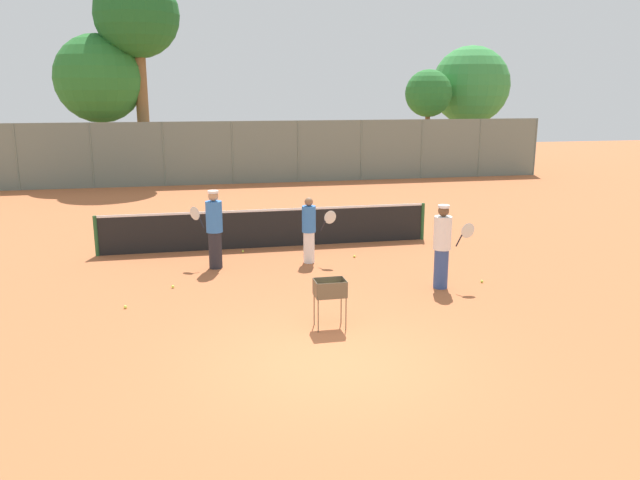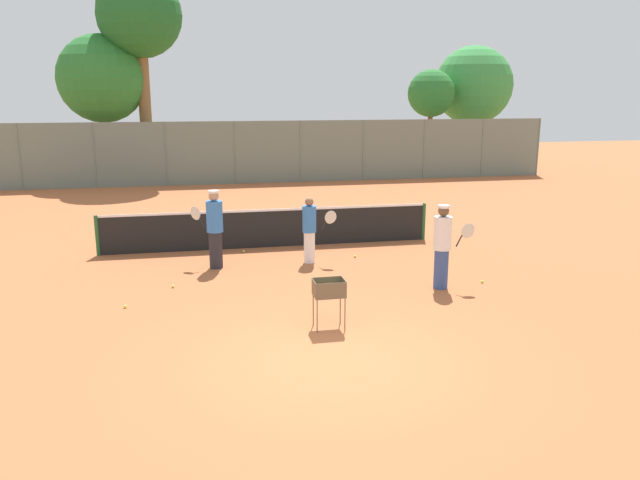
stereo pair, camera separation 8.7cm
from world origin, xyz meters
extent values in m
plane|color=#B26038|center=(0.00, 0.00, 0.00)|extent=(80.00, 80.00, 0.00)
cylinder|color=#26592D|center=(-4.51, 7.68, 0.54)|extent=(0.10, 0.10, 1.07)
cylinder|color=#26592D|center=(4.51, 7.68, 0.54)|extent=(0.10, 0.10, 1.07)
cube|color=black|center=(0.00, 7.68, 0.51)|extent=(9.01, 0.01, 1.01)
cube|color=white|center=(0.00, 7.68, 1.04)|extent=(9.01, 0.02, 0.06)
cylinder|color=slate|center=(-9.29, 20.22, 1.45)|extent=(0.08, 0.08, 2.89)
cylinder|color=slate|center=(-6.19, 20.22, 1.45)|extent=(0.08, 0.08, 2.89)
cylinder|color=slate|center=(-3.10, 20.22, 1.45)|extent=(0.08, 0.08, 2.89)
cylinder|color=slate|center=(0.00, 20.22, 1.45)|extent=(0.08, 0.08, 2.89)
cylinder|color=slate|center=(3.10, 20.22, 1.45)|extent=(0.08, 0.08, 2.89)
cylinder|color=slate|center=(6.19, 20.22, 1.45)|extent=(0.08, 0.08, 2.89)
cylinder|color=slate|center=(9.29, 20.22, 1.45)|extent=(0.08, 0.08, 2.89)
cylinder|color=slate|center=(12.39, 20.22, 1.45)|extent=(0.08, 0.08, 2.89)
cylinder|color=slate|center=(15.48, 20.22, 1.45)|extent=(0.08, 0.08, 2.89)
cube|color=slate|center=(0.00, 20.22, 1.45)|extent=(30.97, 0.01, 2.89)
cylinder|color=brown|center=(-5.87, 22.17, 1.79)|extent=(0.27, 0.27, 3.58)
sphere|color=#28722D|center=(-5.87, 22.17, 4.79)|extent=(4.03, 4.03, 4.03)
cylinder|color=brown|center=(-3.99, 21.82, 3.22)|extent=(0.56, 0.56, 6.45)
sphere|color=#1E6028|center=(-3.99, 21.82, 7.60)|extent=(3.84, 3.84, 3.84)
cylinder|color=brown|center=(14.06, 25.16, 1.62)|extent=(0.48, 0.48, 3.24)
sphere|color=#388E42|center=(14.06, 25.16, 4.56)|extent=(4.42, 4.42, 4.42)
cylinder|color=brown|center=(10.88, 23.58, 1.68)|extent=(0.27, 0.27, 3.37)
sphere|color=#28722D|center=(10.88, 23.58, 4.12)|extent=(2.53, 2.53, 2.53)
cylinder|color=#26262D|center=(-1.53, 5.87, 0.45)|extent=(0.32, 0.32, 0.90)
cylinder|color=blue|center=(-1.53, 5.87, 1.28)|extent=(0.39, 0.39, 0.75)
sphere|color=tan|center=(-1.53, 5.87, 1.77)|extent=(0.24, 0.24, 0.24)
cylinder|color=white|center=(-1.53, 5.87, 1.88)|extent=(0.26, 0.26, 0.06)
cylinder|color=black|center=(-1.82, 6.10, 1.09)|extent=(0.13, 0.11, 0.27)
ellipsoid|color=silver|center=(-1.97, 6.21, 1.31)|extent=(0.33, 0.27, 0.43)
cylinder|color=white|center=(0.79, 5.88, 0.39)|extent=(0.28, 0.28, 0.79)
cylinder|color=blue|center=(0.79, 5.88, 1.12)|extent=(0.34, 0.34, 0.66)
sphere|color=#8C6647|center=(0.79, 5.88, 1.55)|extent=(0.21, 0.21, 0.21)
cylinder|color=black|center=(1.13, 5.78, 0.95)|extent=(0.15, 0.07, 0.27)
ellipsoid|color=silver|center=(1.30, 5.72, 1.17)|extent=(0.39, 0.14, 0.43)
cylinder|color=#334C8C|center=(3.21, 3.23, 0.43)|extent=(0.31, 0.31, 0.87)
cylinder|color=white|center=(3.21, 3.23, 1.23)|extent=(0.38, 0.38, 0.72)
sphere|color=brown|center=(3.21, 3.23, 1.71)|extent=(0.24, 0.24, 0.24)
cylinder|color=white|center=(3.21, 3.23, 1.81)|extent=(0.25, 0.25, 0.06)
cylinder|color=black|center=(3.58, 3.19, 1.05)|extent=(0.15, 0.05, 0.27)
ellipsoid|color=silver|center=(3.76, 3.17, 1.27)|extent=(0.40, 0.08, 0.43)
cylinder|color=brown|center=(0.05, 1.24, 0.30)|extent=(0.02, 0.02, 0.61)
cylinder|color=brown|center=(0.56, 1.24, 0.30)|extent=(0.02, 0.02, 0.61)
cylinder|color=brown|center=(0.05, 1.60, 0.30)|extent=(0.02, 0.02, 0.61)
cylinder|color=brown|center=(0.56, 1.60, 0.30)|extent=(0.02, 0.02, 0.61)
cube|color=brown|center=(0.30, 1.42, 0.61)|extent=(0.55, 0.40, 0.01)
cube|color=brown|center=(0.30, 1.22, 0.76)|extent=(0.55, 0.01, 0.30)
cube|color=brown|center=(0.30, 1.62, 0.76)|extent=(0.55, 0.01, 0.30)
cube|color=brown|center=(0.03, 1.42, 0.76)|extent=(0.01, 0.40, 0.30)
cube|color=brown|center=(0.58, 1.42, 0.76)|extent=(0.01, 0.40, 0.30)
sphere|color=#D1E54C|center=(0.45, 1.57, 0.70)|extent=(0.07, 0.07, 0.07)
sphere|color=#D1E54C|center=(0.14, 1.40, 0.70)|extent=(0.07, 0.07, 0.07)
sphere|color=#D1E54C|center=(0.16, 1.52, 0.65)|extent=(0.07, 0.07, 0.07)
sphere|color=#D1E54C|center=(0.49, 1.30, 0.65)|extent=(0.07, 0.07, 0.07)
sphere|color=#D1E54C|center=(0.50, 1.33, 0.70)|extent=(0.07, 0.07, 0.07)
sphere|color=#D1E54C|center=(0.33, 1.42, 0.65)|extent=(0.07, 0.07, 0.07)
sphere|color=#D1E54C|center=(0.40, 1.40, 0.70)|extent=(0.07, 0.07, 0.07)
sphere|color=#D1E54C|center=(0.30, 1.42, 0.65)|extent=(0.07, 0.07, 0.07)
sphere|color=#D1E54C|center=(0.34, 1.35, 0.65)|extent=(0.07, 0.07, 0.07)
sphere|color=#D1E54C|center=(-3.44, 3.27, 0.03)|extent=(0.07, 0.07, 0.07)
sphere|color=#D1E54C|center=(2.04, 6.10, 0.03)|extent=(0.07, 0.07, 0.07)
sphere|color=#D1E54C|center=(-2.54, 4.44, 0.03)|extent=(0.07, 0.07, 0.07)
sphere|color=#D1E54C|center=(-0.74, 7.24, 0.03)|extent=(0.07, 0.07, 0.07)
sphere|color=#D1E54C|center=(4.27, 3.38, 0.03)|extent=(0.07, 0.07, 0.07)
cube|color=#232328|center=(-5.47, 24.49, 0.45)|extent=(4.20, 1.70, 0.90)
cube|color=#33383D|center=(-5.67, 24.49, 1.25)|extent=(2.20, 1.50, 0.70)
camera|label=1|loc=(-2.12, -8.99, 4.18)|focal=35.00mm
camera|label=2|loc=(-2.03, -9.01, 4.18)|focal=35.00mm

